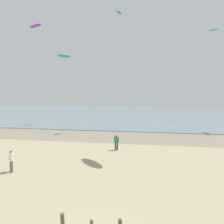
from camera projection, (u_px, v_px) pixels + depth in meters
The scene contains 9 objects.
wet_sand_strip at pixel (137, 137), 30.64m from camera, with size 120.00×8.64×0.01m, color gray.
sea at pixel (146, 113), 69.18m from camera, with size 160.00×70.00×0.10m, color slate.
person_mid_beach at pixel (11, 160), 16.90m from camera, with size 0.33×0.54×1.71m.
person_by_waterline at pixel (116, 142), 23.61m from camera, with size 0.55×0.32×1.71m.
kite_aloft_0 at pixel (35, 26), 34.38m from camera, with size 2.77×0.89×0.44m, color purple.
kite_aloft_2 at pixel (64, 56), 44.66m from camera, with size 3.23×1.03×0.52m, color #19B2B7.
kite_aloft_3 at pixel (214, 30), 50.95m from camera, with size 2.18×0.70×0.35m, color #19B2B7.
kite_aloft_4 at pixel (119, 12), 35.77m from camera, with size 1.81×0.58×0.29m, color green.
kite_aloft_5 at pixel (84, 78), 55.52m from camera, with size 2.39×0.77×0.38m, color white.
Camera 1 is at (2.06, -6.50, 5.89)m, focal length 35.69 mm.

